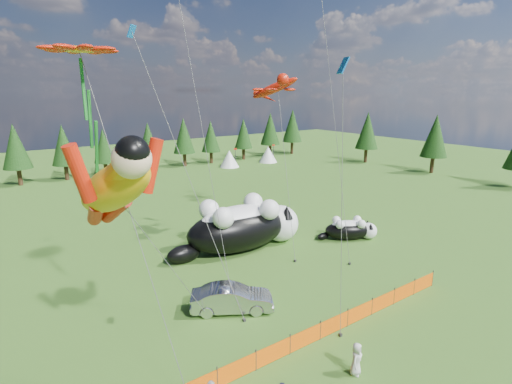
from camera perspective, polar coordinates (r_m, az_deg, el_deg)
ground at (r=23.25m, az=1.84°, el=-17.71°), size 160.00×160.00×0.00m
safety_fence at (r=21.06m, az=7.09°, el=-19.96°), size 22.06×0.06×1.10m
tree_line at (r=62.40m, az=-23.99°, el=5.42°), size 90.00×4.00×8.00m
festival_tents at (r=61.21m, az=-12.67°, el=3.68°), size 50.00×3.20×2.80m
cat_large at (r=31.68m, az=-1.76°, el=-4.79°), size 11.45×4.58×4.13m
cat_small at (r=34.97m, az=13.34°, el=-5.17°), size 4.71×3.60×1.89m
car at (r=23.65m, az=-3.45°, el=-14.95°), size 4.87×3.81×1.55m
spectator_e at (r=19.69m, az=14.15°, el=-22.13°), size 0.89×0.76×1.53m
superhero_kite at (r=15.52m, az=-19.65°, el=0.58°), size 8.37×6.47×12.19m
gecko_kite at (r=34.68m, az=2.64°, el=14.59°), size 5.92×10.41×14.67m
flower_kite at (r=17.90m, az=-23.84°, el=17.57°), size 3.94×6.77×14.63m
diamond_kite_a at (r=24.15m, az=-16.49°, el=19.14°), size 3.32×7.20×16.98m
diamond_kite_c at (r=20.19m, az=12.34°, el=15.97°), size 1.16×2.16×14.30m
diamond_kite_d at (r=28.92m, az=-10.78°, el=24.58°), size 0.71×5.94×19.81m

